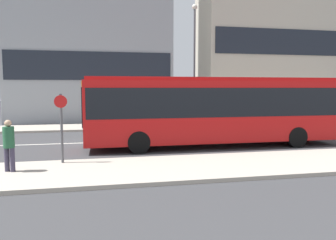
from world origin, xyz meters
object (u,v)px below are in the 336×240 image
at_px(parked_car_0, 281,119).
at_px(bus_stop_sign, 61,122).
at_px(city_bus, 213,107).
at_px(street_lamp, 194,54).
at_px(pedestrian_near_stop, 9,142).

xyz_separation_m(parked_car_0, bus_stop_sign, (-13.52, -8.49, 0.93)).
xyz_separation_m(city_bus, bus_stop_sign, (-6.62, -2.89, -0.31)).
bearing_deg(street_lamp, bus_stop_sign, -127.86).
bearing_deg(city_bus, pedestrian_near_stop, -153.26).
xyz_separation_m(pedestrian_near_stop, bus_stop_sign, (1.49, 0.95, 0.51)).
relative_size(city_bus, pedestrian_near_stop, 7.30).
distance_m(city_bus, pedestrian_near_stop, 9.01).
bearing_deg(parked_car_0, street_lamp, 166.69).
relative_size(pedestrian_near_stop, street_lamp, 0.20).
distance_m(parked_car_0, pedestrian_near_stop, 17.74).
bearing_deg(parked_car_0, city_bus, -140.92).
relative_size(city_bus, bus_stop_sign, 4.93).
bearing_deg(parked_car_0, bus_stop_sign, -147.87).
height_order(pedestrian_near_stop, street_lamp, street_lamp).
distance_m(city_bus, parked_car_0, 8.97).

